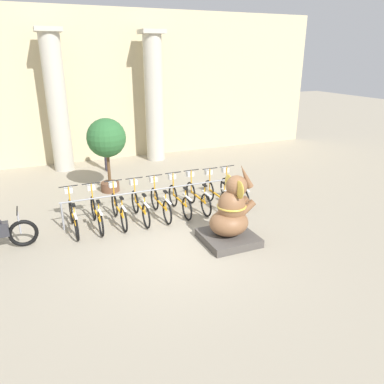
{
  "coord_description": "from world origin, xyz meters",
  "views": [
    {
      "loc": [
        -2.9,
        -7.37,
        4.28
      ],
      "look_at": [
        0.62,
        0.76,
        1.0
      ],
      "focal_mm": 35.0,
      "sensor_mm": 36.0,
      "label": 1
    }
  ],
  "objects_px": {
    "bicycle_4": "(160,202)",
    "bicycle_6": "(197,196)",
    "bicycle_5": "(179,199)",
    "bicycle_7": "(216,194)",
    "person_pedestrian": "(105,145)",
    "bicycle_2": "(118,209)",
    "bicycle_8": "(234,191)",
    "potted_tree": "(107,141)",
    "bicycle_3": "(140,206)",
    "bicycle_0": "(73,216)",
    "elephant_statue": "(231,217)",
    "bicycle_1": "(96,212)"
  },
  "relations": [
    {
      "from": "bicycle_4",
      "to": "bicycle_6",
      "type": "relative_size",
      "value": 1.0
    },
    {
      "from": "bicycle_5",
      "to": "bicycle_7",
      "type": "xyz_separation_m",
      "value": [
        1.17,
        -0.04,
        0.0
      ]
    },
    {
      "from": "bicycle_6",
      "to": "person_pedestrian",
      "type": "relative_size",
      "value": 1.02
    },
    {
      "from": "bicycle_2",
      "to": "bicycle_8",
      "type": "relative_size",
      "value": 1.0
    },
    {
      "from": "potted_tree",
      "to": "bicycle_3",
      "type": "bearing_deg",
      "value": -83.71
    },
    {
      "from": "bicycle_8",
      "to": "person_pedestrian",
      "type": "distance_m",
      "value": 5.73
    },
    {
      "from": "bicycle_0",
      "to": "bicycle_2",
      "type": "height_order",
      "value": "same"
    },
    {
      "from": "bicycle_2",
      "to": "bicycle_6",
      "type": "height_order",
      "value": "same"
    },
    {
      "from": "bicycle_2",
      "to": "bicycle_3",
      "type": "relative_size",
      "value": 1.0
    },
    {
      "from": "bicycle_8",
      "to": "bicycle_3",
      "type": "bearing_deg",
      "value": -179.88
    },
    {
      "from": "bicycle_2",
      "to": "bicycle_8",
      "type": "bearing_deg",
      "value": -0.1
    },
    {
      "from": "person_pedestrian",
      "to": "elephant_statue",
      "type": "bearing_deg",
      "value": -77.48
    },
    {
      "from": "person_pedestrian",
      "to": "bicycle_4",
      "type": "bearing_deg",
      "value": -84.15
    },
    {
      "from": "bicycle_3",
      "to": "bicycle_1",
      "type": "bearing_deg",
      "value": 179.51
    },
    {
      "from": "person_pedestrian",
      "to": "bicycle_6",
      "type": "bearing_deg",
      "value": -71.1
    },
    {
      "from": "bicycle_1",
      "to": "bicycle_7",
      "type": "distance_m",
      "value": 3.5
    },
    {
      "from": "bicycle_5",
      "to": "potted_tree",
      "type": "height_order",
      "value": "potted_tree"
    },
    {
      "from": "bicycle_0",
      "to": "potted_tree",
      "type": "xyz_separation_m",
      "value": [
        1.46,
        2.56,
        1.29
      ]
    },
    {
      "from": "bicycle_3",
      "to": "potted_tree",
      "type": "distance_m",
      "value": 2.9
    },
    {
      "from": "bicycle_6",
      "to": "bicycle_8",
      "type": "relative_size",
      "value": 1.0
    },
    {
      "from": "bicycle_0",
      "to": "bicycle_2",
      "type": "bearing_deg",
      "value": -0.22
    },
    {
      "from": "bicycle_5",
      "to": "bicycle_1",
      "type": "bearing_deg",
      "value": -179.29
    },
    {
      "from": "bicycle_1",
      "to": "bicycle_4",
      "type": "relative_size",
      "value": 1.0
    },
    {
      "from": "bicycle_0",
      "to": "bicycle_4",
      "type": "distance_m",
      "value": 2.33
    },
    {
      "from": "bicycle_5",
      "to": "bicycle_6",
      "type": "relative_size",
      "value": 1.0
    },
    {
      "from": "bicycle_7",
      "to": "person_pedestrian",
      "type": "xyz_separation_m",
      "value": [
        -2.25,
        4.95,
        0.62
      ]
    },
    {
      "from": "bicycle_5",
      "to": "person_pedestrian",
      "type": "distance_m",
      "value": 5.06
    },
    {
      "from": "bicycle_0",
      "to": "bicycle_8",
      "type": "xyz_separation_m",
      "value": [
        4.66,
        -0.01,
        0.0
      ]
    },
    {
      "from": "bicycle_5",
      "to": "elephant_statue",
      "type": "distance_m",
      "value": 2.21
    },
    {
      "from": "bicycle_4",
      "to": "bicycle_7",
      "type": "height_order",
      "value": "same"
    },
    {
      "from": "bicycle_8",
      "to": "bicycle_6",
      "type": "bearing_deg",
      "value": 177.36
    },
    {
      "from": "bicycle_5",
      "to": "bicycle_8",
      "type": "height_order",
      "value": "same"
    },
    {
      "from": "bicycle_6",
      "to": "potted_tree",
      "type": "height_order",
      "value": "potted_tree"
    },
    {
      "from": "bicycle_5",
      "to": "bicycle_7",
      "type": "bearing_deg",
      "value": -2.12
    },
    {
      "from": "bicycle_2",
      "to": "bicycle_3",
      "type": "bearing_deg",
      "value": -1.21
    },
    {
      "from": "bicycle_1",
      "to": "bicycle_6",
      "type": "height_order",
      "value": "same"
    },
    {
      "from": "bicycle_1",
      "to": "bicycle_8",
      "type": "xyz_separation_m",
      "value": [
        4.08,
        -0.0,
        0.0
      ]
    },
    {
      "from": "bicycle_0",
      "to": "bicycle_1",
      "type": "height_order",
      "value": "same"
    },
    {
      "from": "bicycle_4",
      "to": "potted_tree",
      "type": "height_order",
      "value": "potted_tree"
    },
    {
      "from": "bicycle_1",
      "to": "person_pedestrian",
      "type": "relative_size",
      "value": 1.02
    },
    {
      "from": "bicycle_5",
      "to": "bicycle_8",
      "type": "bearing_deg",
      "value": -1.08
    },
    {
      "from": "bicycle_0",
      "to": "person_pedestrian",
      "type": "relative_size",
      "value": 1.02
    },
    {
      "from": "bicycle_6",
      "to": "bicycle_0",
      "type": "bearing_deg",
      "value": -179.3
    },
    {
      "from": "bicycle_8",
      "to": "bicycle_4",
      "type": "bearing_deg",
      "value": 180.0
    },
    {
      "from": "bicycle_7",
      "to": "potted_tree",
      "type": "bearing_deg",
      "value": 135.34
    },
    {
      "from": "bicycle_0",
      "to": "bicycle_4",
      "type": "xyz_separation_m",
      "value": [
        2.33,
        -0.01,
        0.0
      ]
    },
    {
      "from": "bicycle_1",
      "to": "bicycle_2",
      "type": "relative_size",
      "value": 1.0
    },
    {
      "from": "bicycle_5",
      "to": "potted_tree",
      "type": "relative_size",
      "value": 0.72
    },
    {
      "from": "person_pedestrian",
      "to": "bicycle_3",
      "type": "bearing_deg",
      "value": -90.89
    },
    {
      "from": "bicycle_5",
      "to": "bicycle_8",
      "type": "distance_m",
      "value": 1.75
    }
  ]
}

